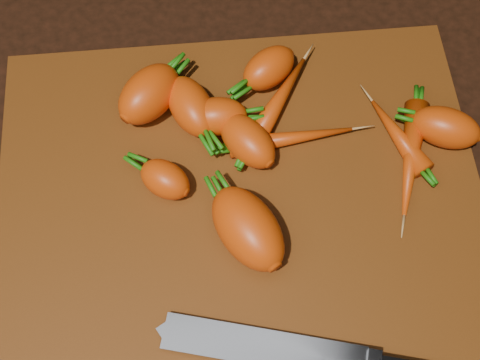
{
  "coord_description": "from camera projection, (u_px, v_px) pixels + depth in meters",
  "views": [
    {
      "loc": [
        -0.03,
        -0.29,
        0.64
      ],
      "look_at": [
        0.0,
        0.01,
        0.03
      ],
      "focal_mm": 50.0,
      "sensor_mm": 36.0,
      "label": 1
    }
  ],
  "objects": [
    {
      "name": "carrot_11",
      "position": [
        247.0,
        141.0,
        0.69
      ],
      "size": [
        0.08,
        0.08,
        0.04
      ],
      "primitive_type": "ellipsoid",
      "rotation": [
        0.0,
        0.0,
        2.19
      ],
      "color": "#DB4409",
      "rests_on": "cutting_board"
    },
    {
      "name": "carrot_10",
      "position": [
        411.0,
        158.0,
        0.69
      ],
      "size": [
        0.07,
        0.13,
        0.03
      ],
      "primitive_type": "ellipsoid",
      "rotation": [
        0.0,
        0.0,
        4.41
      ],
      "color": "#DB4409",
      "rests_on": "cutting_board"
    },
    {
      "name": "carrot_4",
      "position": [
        269.0,
        68.0,
        0.73
      ],
      "size": [
        0.08,
        0.07,
        0.04
      ],
      "primitive_type": "ellipsoid",
      "rotation": [
        0.0,
        0.0,
        3.77
      ],
      "color": "#DB4409",
      "rests_on": "cutting_board"
    },
    {
      "name": "cutting_board",
      "position": [
        241.0,
        199.0,
        0.69
      ],
      "size": [
        0.5,
        0.4,
        0.01
      ],
      "primitive_type": "cube",
      "color": "brown",
      "rests_on": "ground"
    },
    {
      "name": "carrot_5",
      "position": [
        218.0,
        116.0,
        0.71
      ],
      "size": [
        0.06,
        0.04,
        0.04
      ],
      "primitive_type": "ellipsoid",
      "rotation": [
        0.0,
        0.0,
        -0.04
      ],
      "color": "#DB4409",
      "rests_on": "cutting_board"
    },
    {
      "name": "ground",
      "position": [
        241.0,
        203.0,
        0.7
      ],
      "size": [
        2.0,
        2.0,
        0.01
      ],
      "primitive_type": "cube",
      "color": "black"
    },
    {
      "name": "carrot_7",
      "position": [
        277.0,
        103.0,
        0.72
      ],
      "size": [
        0.1,
        0.12,
        0.03
      ],
      "primitive_type": "ellipsoid",
      "rotation": [
        0.0,
        0.0,
        0.98
      ],
      "color": "#DB4409",
      "rests_on": "cutting_board"
    },
    {
      "name": "carrot_3",
      "position": [
        248.0,
        228.0,
        0.64
      ],
      "size": [
        0.09,
        0.11,
        0.06
      ],
      "primitive_type": "ellipsoid",
      "rotation": [
        0.0,
        0.0,
        2.06
      ],
      "color": "#DB4409",
      "rests_on": "cutting_board"
    },
    {
      "name": "carrot_1",
      "position": [
        165.0,
        179.0,
        0.67
      ],
      "size": [
        0.07,
        0.06,
        0.04
      ],
      "primitive_type": "ellipsoid",
      "rotation": [
        0.0,
        0.0,
        2.47
      ],
      "color": "#DB4409",
      "rests_on": "cutting_board"
    },
    {
      "name": "carrot_2",
      "position": [
        191.0,
        106.0,
        0.71
      ],
      "size": [
        0.07,
        0.09,
        0.04
      ],
      "primitive_type": "ellipsoid",
      "rotation": [
        0.0,
        0.0,
        -1.19
      ],
      "color": "#DB4409",
      "rests_on": "cutting_board"
    },
    {
      "name": "carrot_6",
      "position": [
        446.0,
        127.0,
        0.7
      ],
      "size": [
        0.08,
        0.07,
        0.04
      ],
      "primitive_type": "ellipsoid",
      "rotation": [
        0.0,
        0.0,
        2.72
      ],
      "color": "#DB4409",
      "rests_on": "cutting_board"
    },
    {
      "name": "knife",
      "position": [
        284.0,
        351.0,
        0.61
      ],
      "size": [
        0.3,
        0.11,
        0.02
      ],
      "rotation": [
        0.0,
        0.0,
        -0.26
      ],
      "color": "gray",
      "rests_on": "cutting_board"
    },
    {
      "name": "carrot_9",
      "position": [
        398.0,
        135.0,
        0.7
      ],
      "size": [
        0.06,
        0.1,
        0.03
      ],
      "primitive_type": "ellipsoid",
      "rotation": [
        0.0,
        0.0,
        1.97
      ],
      "color": "#DB4409",
      "rests_on": "cutting_board"
    },
    {
      "name": "carrot_0",
      "position": [
        149.0,
        94.0,
        0.71
      ],
      "size": [
        0.09,
        0.09,
        0.05
      ],
      "primitive_type": "ellipsoid",
      "rotation": [
        0.0,
        0.0,
        0.83
      ],
      "color": "#DB4409",
      "rests_on": "cutting_board"
    },
    {
      "name": "carrot_8",
      "position": [
        291.0,
        138.0,
        0.7
      ],
      "size": [
        0.13,
        0.03,
        0.02
      ],
      "primitive_type": "ellipsoid",
      "rotation": [
        0.0,
        0.0,
        0.08
      ],
      "color": "#DB4409",
      "rests_on": "cutting_board"
    }
  ]
}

